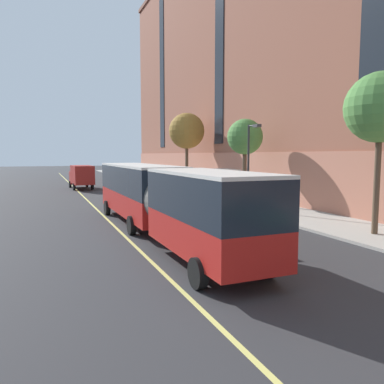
% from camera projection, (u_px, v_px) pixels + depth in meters
% --- Properties ---
extents(ground_plane, '(260.00, 260.00, 0.00)m').
position_uv_depth(ground_plane, '(184.00, 239.00, 18.57)').
color(ground_plane, '#303033').
extents(sidewalk, '(5.09, 160.00, 0.15)m').
position_uv_depth(sidewalk, '(301.00, 216.00, 24.88)').
color(sidewalk, '#ADA89E').
rests_on(sidewalk, ground).
extents(city_bus, '(3.10, 18.99, 3.57)m').
position_uv_depth(city_bus, '(159.00, 196.00, 19.20)').
color(city_bus, red).
rests_on(city_bus, ground).
extents(parked_car_darkgray_0, '(2.03, 4.53, 1.56)m').
position_uv_depth(parked_car_darkgray_0, '(153.00, 184.00, 44.08)').
color(parked_car_darkgray_0, '#4C4C51').
rests_on(parked_car_darkgray_0, ground).
extents(parked_car_navy_3, '(2.04, 4.80, 1.56)m').
position_uv_depth(parked_car_navy_3, '(139.00, 180.00, 50.15)').
color(parked_car_navy_3, navy).
rests_on(parked_car_navy_3, ground).
extents(box_truck, '(2.54, 6.93, 2.87)m').
position_uv_depth(box_truck, '(81.00, 176.00, 45.44)').
color(box_truck, maroon).
rests_on(box_truck, ground).
extents(street_tree_mid_block, '(3.49, 3.49, 8.09)m').
position_uv_depth(street_tree_mid_block, '(380.00, 108.00, 18.47)').
color(street_tree_mid_block, brown).
rests_on(street_tree_mid_block, sidewalk).
extents(street_tree_far_uptown, '(2.93, 2.93, 6.95)m').
position_uv_depth(street_tree_far_uptown, '(245.00, 138.00, 30.74)').
color(street_tree_far_uptown, brown).
rests_on(street_tree_far_uptown, sidewalk).
extents(street_tree_far_downtown, '(4.08, 4.08, 8.77)m').
position_uv_depth(street_tree_far_downtown, '(187.00, 131.00, 42.79)').
color(street_tree_far_downtown, brown).
rests_on(street_tree_far_downtown, sidewalk).
extents(street_lamp, '(0.36, 1.48, 6.17)m').
position_uv_depth(street_lamp, '(250.00, 157.00, 26.91)').
color(street_lamp, '#2D2D30').
rests_on(street_lamp, sidewalk).
extents(lane_centerline, '(0.16, 140.00, 0.01)m').
position_uv_depth(lane_centerline, '(120.00, 231.00, 20.37)').
color(lane_centerline, '#E0D66B').
rests_on(lane_centerline, ground).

